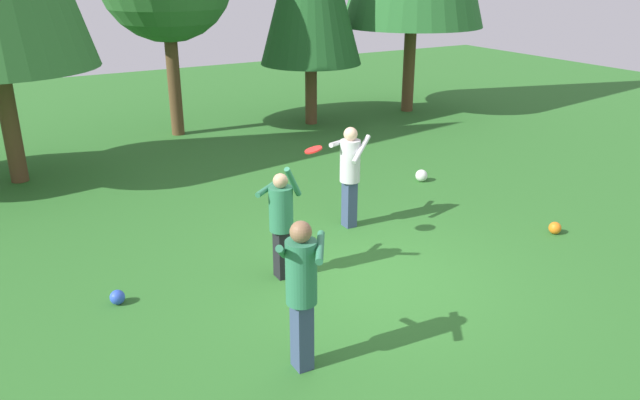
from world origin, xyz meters
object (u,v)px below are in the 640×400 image
person_catcher (350,169)px  ball_orange (555,228)px  person_thrower (281,217)px  ball_blue (117,297)px  person_bystander (301,283)px  frisbee (313,150)px  ball_white (421,176)px

person_catcher → ball_orange: person_catcher is taller
person_thrower → ball_orange: (4.64, -0.91, -0.83)m
ball_orange → ball_blue: (-6.89, 1.32, -0.00)m
person_bystander → frisbee: person_bystander is taller
frisbee → ball_blue: bearing=-178.3°
person_thrower → frisbee: bearing=-0.0°
person_thrower → ball_blue: bearing=138.1°
frisbee → ball_white: bearing=26.9°
person_thrower → ball_white: 5.03m
person_bystander → frisbee: (1.57, 2.53, 0.61)m
person_catcher → ball_white: bearing=175.8°
person_catcher → ball_blue: person_catcher is taller
person_bystander → ball_orange: person_bystander is taller
ball_blue → frisbee: bearing=1.7°
ball_white → ball_blue: bearing=-163.9°
person_bystander → ball_white: (5.16, 4.35, -0.93)m
frisbee → ball_white: frisbee is taller
person_thrower → ball_orange: size_ratio=8.36×
ball_white → ball_blue: size_ratio=1.25×
frisbee → ball_orange: (3.84, -1.41, -1.56)m
frisbee → ball_orange: bearing=-20.1°
ball_white → person_thrower: bearing=-152.2°
person_catcher → ball_blue: 4.24m
person_bystander → ball_white: 6.81m
person_catcher → ball_white: (2.56, 1.23, -0.92)m
person_bystander → frisbee: 3.03m
ball_blue → ball_white: bearing=16.1°
ball_orange → ball_white: (-0.25, 3.23, 0.02)m
ball_orange → frisbee: bearing=159.9°
person_bystander → frisbee: bearing=-0.0°
person_bystander → ball_white: person_bystander is taller
person_thrower → ball_orange: person_thrower is taller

